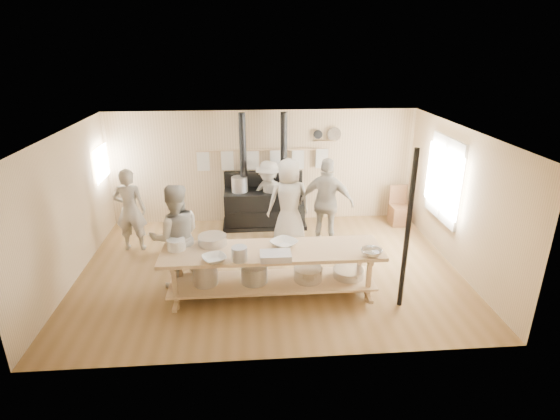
{
  "coord_description": "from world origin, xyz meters",
  "views": [
    {
      "loc": [
        -0.36,
        -7.27,
        4.01
      ],
      "look_at": [
        0.21,
        0.2,
        1.11
      ],
      "focal_mm": 28.0,
      "sensor_mm": 36.0,
      "label": 1
    }
  ],
  "objects_px": {
    "prep_table": "(272,268)",
    "cook_by_window": "(269,195)",
    "stove": "(264,204)",
    "cook_right": "(327,203)",
    "chair": "(399,213)",
    "roasting_pan": "(276,256)",
    "cook_center": "(289,202)",
    "cook_left": "(176,237)",
    "cook_far_left": "(130,210)"
  },
  "relations": [
    {
      "from": "cook_far_left",
      "to": "roasting_pan",
      "type": "xyz_separation_m",
      "value": [
        2.77,
        -2.32,
        0.04
      ]
    },
    {
      "from": "cook_center",
      "to": "cook_by_window",
      "type": "height_order",
      "value": "cook_center"
    },
    {
      "from": "cook_far_left",
      "to": "cook_right",
      "type": "relative_size",
      "value": 0.92
    },
    {
      "from": "stove",
      "to": "cook_right",
      "type": "distance_m",
      "value": 1.73
    },
    {
      "from": "cook_center",
      "to": "chair",
      "type": "height_order",
      "value": "cook_center"
    },
    {
      "from": "cook_left",
      "to": "prep_table",
      "type": "bearing_deg",
      "value": 150.91
    },
    {
      "from": "prep_table",
      "to": "cook_far_left",
      "type": "relative_size",
      "value": 2.09
    },
    {
      "from": "prep_table",
      "to": "cook_far_left",
      "type": "height_order",
      "value": "cook_far_left"
    },
    {
      "from": "stove",
      "to": "cook_by_window",
      "type": "bearing_deg",
      "value": -58.46
    },
    {
      "from": "prep_table",
      "to": "cook_far_left",
      "type": "bearing_deg",
      "value": 143.9
    },
    {
      "from": "chair",
      "to": "roasting_pan",
      "type": "height_order",
      "value": "roasting_pan"
    },
    {
      "from": "cook_by_window",
      "to": "chair",
      "type": "height_order",
      "value": "cook_by_window"
    },
    {
      "from": "cook_left",
      "to": "cook_by_window",
      "type": "height_order",
      "value": "cook_left"
    },
    {
      "from": "chair",
      "to": "stove",
      "type": "bearing_deg",
      "value": 175.15
    },
    {
      "from": "cook_left",
      "to": "roasting_pan",
      "type": "distance_m",
      "value": 1.81
    },
    {
      "from": "prep_table",
      "to": "cook_far_left",
      "type": "distance_m",
      "value": 3.39
    },
    {
      "from": "cook_right",
      "to": "roasting_pan",
      "type": "distance_m",
      "value": 2.52
    },
    {
      "from": "cook_center",
      "to": "cook_by_window",
      "type": "relative_size",
      "value": 1.15
    },
    {
      "from": "stove",
      "to": "chair",
      "type": "distance_m",
      "value": 3.17
    },
    {
      "from": "cook_by_window",
      "to": "roasting_pan",
      "type": "xyz_separation_m",
      "value": [
        -0.06,
        -3.18,
        0.11
      ]
    },
    {
      "from": "cook_left",
      "to": "cook_center",
      "type": "height_order",
      "value": "cook_left"
    },
    {
      "from": "cook_right",
      "to": "cook_left",
      "type": "bearing_deg",
      "value": 45.07
    },
    {
      "from": "stove",
      "to": "cook_far_left",
      "type": "xyz_separation_m",
      "value": [
        -2.72,
        -1.03,
        0.34
      ]
    },
    {
      "from": "cook_right",
      "to": "roasting_pan",
      "type": "xyz_separation_m",
      "value": [
        -1.2,
        -2.22,
        -0.03
      ]
    },
    {
      "from": "chair",
      "to": "prep_table",
      "type": "bearing_deg",
      "value": -139.89
    },
    {
      "from": "stove",
      "to": "cook_left",
      "type": "relative_size",
      "value": 1.4
    },
    {
      "from": "stove",
      "to": "prep_table",
      "type": "distance_m",
      "value": 3.02
    },
    {
      "from": "cook_by_window",
      "to": "cook_far_left",
      "type": "bearing_deg",
      "value": -134.52
    },
    {
      "from": "cook_far_left",
      "to": "roasting_pan",
      "type": "bearing_deg",
      "value": 141.39
    },
    {
      "from": "prep_table",
      "to": "cook_far_left",
      "type": "xyz_separation_m",
      "value": [
        -2.72,
        1.99,
        0.34
      ]
    },
    {
      "from": "cook_right",
      "to": "chair",
      "type": "distance_m",
      "value": 2.25
    },
    {
      "from": "cook_by_window",
      "to": "prep_table",
      "type": "bearing_deg",
      "value": -63.64
    },
    {
      "from": "stove",
      "to": "cook_far_left",
      "type": "relative_size",
      "value": 1.51
    },
    {
      "from": "stove",
      "to": "prep_table",
      "type": "height_order",
      "value": "stove"
    },
    {
      "from": "roasting_pan",
      "to": "stove",
      "type": "bearing_deg",
      "value": 90.71
    },
    {
      "from": "prep_table",
      "to": "cook_by_window",
      "type": "xyz_separation_m",
      "value": [
        0.1,
        2.85,
        0.27
      ]
    },
    {
      "from": "stove",
      "to": "roasting_pan",
      "type": "height_order",
      "value": "stove"
    },
    {
      "from": "prep_table",
      "to": "chair",
      "type": "relative_size",
      "value": 4.0
    },
    {
      "from": "chair",
      "to": "roasting_pan",
      "type": "bearing_deg",
      "value": -136.37
    },
    {
      "from": "cook_center",
      "to": "cook_right",
      "type": "bearing_deg",
      "value": 158.13
    },
    {
      "from": "chair",
      "to": "roasting_pan",
      "type": "distance_m",
      "value": 4.51
    },
    {
      "from": "prep_table",
      "to": "roasting_pan",
      "type": "bearing_deg",
      "value": -82.43
    },
    {
      "from": "cook_right",
      "to": "chair",
      "type": "bearing_deg",
      "value": -134.71
    },
    {
      "from": "stove",
      "to": "cook_by_window",
      "type": "distance_m",
      "value": 0.33
    },
    {
      "from": "cook_far_left",
      "to": "cook_by_window",
      "type": "bearing_deg",
      "value": -161.67
    },
    {
      "from": "cook_right",
      "to": "cook_by_window",
      "type": "height_order",
      "value": "cook_right"
    },
    {
      "from": "cook_far_left",
      "to": "cook_right",
      "type": "xyz_separation_m",
      "value": [
        3.97,
        -0.1,
        0.07
      ]
    },
    {
      "from": "cook_center",
      "to": "roasting_pan",
      "type": "bearing_deg",
      "value": 71.6
    },
    {
      "from": "prep_table",
      "to": "cook_center",
      "type": "relative_size",
      "value": 1.97
    },
    {
      "from": "prep_table",
      "to": "cook_by_window",
      "type": "relative_size",
      "value": 2.27
    }
  ]
}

